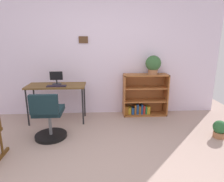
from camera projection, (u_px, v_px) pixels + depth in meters
The scene contains 9 objects.
ground_plane at pixel (96, 175), 2.39m from camera, with size 6.24×6.24×0.00m, color tan.
wall_back at pixel (97, 54), 4.13m from camera, with size 5.20×0.12×2.57m.
desk at pixel (56, 88), 3.82m from camera, with size 1.10×0.51×0.73m.
monitor at pixel (56, 78), 3.83m from camera, with size 0.24×0.18×0.25m.
keyboard at pixel (57, 86), 3.67m from camera, with size 0.35×0.12×0.02m, color #241C2C.
office_chair at pixel (49, 119), 3.17m from camera, with size 0.52×0.55×0.81m.
bookshelf_low at pixel (144, 96), 4.23m from camera, with size 0.92×0.30×0.88m.
potted_plant_on_shelf at pixel (153, 64), 4.01m from camera, with size 0.31×0.31×0.38m.
potted_plant_floor at pixel (220, 129), 3.26m from camera, with size 0.22×0.22×0.30m.
Camera 1 is at (0.07, -2.06, 1.60)m, focal length 31.78 mm.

